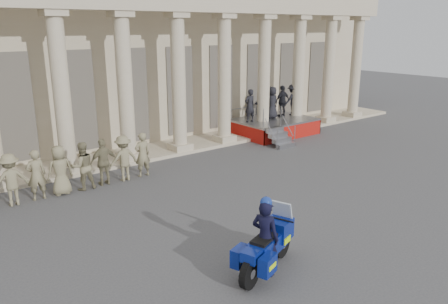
# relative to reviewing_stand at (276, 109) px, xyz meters

# --- Properties ---
(ground) EXTENTS (90.00, 90.00, 0.00)m
(ground) POSITION_rel_reviewing_stand_xyz_m (-10.06, -8.02, -1.40)
(ground) COLOR #414143
(ground) RESTS_ON ground
(building) EXTENTS (40.00, 12.50, 9.00)m
(building) POSITION_rel_reviewing_stand_xyz_m (-10.06, 6.72, 3.13)
(building) COLOR #BAAA8B
(building) RESTS_ON ground
(reviewing_stand) EXTENTS (4.26, 4.05, 2.58)m
(reviewing_stand) POSITION_rel_reviewing_stand_xyz_m (0.00, 0.00, 0.00)
(reviewing_stand) COLOR gray
(reviewing_stand) RESTS_ON ground
(motorcycle) EXTENTS (2.32, 1.35, 1.54)m
(motorcycle) POSITION_rel_reviewing_stand_xyz_m (-10.04, -10.04, -0.73)
(motorcycle) COLOR black
(motorcycle) RESTS_ON ground
(rider) EXTENTS (0.65, 0.80, 1.96)m
(rider) POSITION_rel_reviewing_stand_xyz_m (-10.16, -10.09, -0.43)
(rider) COLOR black
(rider) RESTS_ON ground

